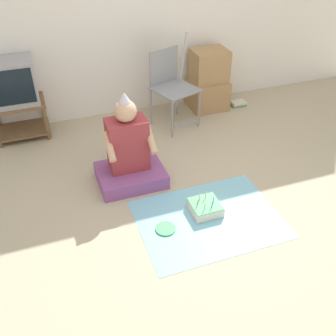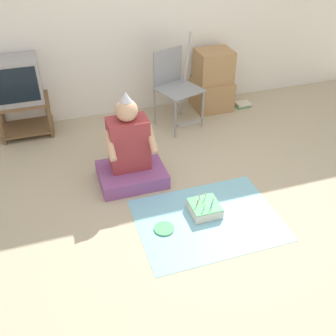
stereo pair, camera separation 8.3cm
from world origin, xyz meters
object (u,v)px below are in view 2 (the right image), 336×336
(tv, at_px, (16,80))
(person_seated, at_px, (130,154))
(dust_mop, at_px, (186,98))
(book_pile, at_px, (243,105))
(paper_plate, at_px, (164,228))
(cardboard_box_stack, at_px, (213,82))
(birthday_cake, at_px, (205,208))
(folding_chair, at_px, (174,82))

(tv, bearing_deg, person_seated, -52.82)
(dust_mop, xyz_separation_m, person_seated, (-0.91, -0.93, -0.03))
(book_pile, xyz_separation_m, paper_plate, (-1.66, -1.84, -0.02))
(cardboard_box_stack, distance_m, birthday_cake, 2.07)
(tv, height_order, dust_mop, dust_mop)
(cardboard_box_stack, relative_size, paper_plate, 4.41)
(folding_chair, height_order, paper_plate, folding_chair)
(person_seated, distance_m, paper_plate, 0.83)
(person_seated, xyz_separation_m, paper_plate, (0.09, -0.77, -0.28))
(tv, relative_size, paper_plate, 2.87)
(folding_chair, bearing_deg, paper_plate, -111.24)
(tv, height_order, paper_plate, tv)
(folding_chair, relative_size, book_pile, 4.54)
(folding_chair, bearing_deg, cardboard_box_stack, 21.69)
(folding_chair, xyz_separation_m, cardboard_box_stack, (0.59, 0.24, -0.17))
(tv, height_order, cardboard_box_stack, tv)
(dust_mop, height_order, book_pile, dust_mop)
(tv, height_order, birthday_cake, tv)
(tv, distance_m, paper_plate, 2.34)
(birthday_cake, xyz_separation_m, paper_plate, (-0.40, -0.09, -0.04))
(cardboard_box_stack, xyz_separation_m, birthday_cake, (-0.86, -1.86, -0.30))
(cardboard_box_stack, bearing_deg, dust_mop, -149.99)
(dust_mop, relative_size, paper_plate, 6.56)
(birthday_cake, bearing_deg, paper_plate, -167.29)
(folding_chair, bearing_deg, book_pile, 7.03)
(folding_chair, height_order, cardboard_box_stack, folding_chair)
(tv, height_order, book_pile, tv)
(cardboard_box_stack, height_order, birthday_cake, cardboard_box_stack)
(tv, bearing_deg, cardboard_box_stack, -1.11)
(paper_plate, bearing_deg, tv, 117.14)
(folding_chair, relative_size, cardboard_box_stack, 1.17)
(person_seated, xyz_separation_m, birthday_cake, (0.50, -0.68, -0.24))
(folding_chair, height_order, book_pile, folding_chair)
(person_seated, bearing_deg, birthday_cake, -53.91)
(tv, relative_size, book_pile, 2.53)
(tv, height_order, person_seated, person_seated)
(folding_chair, bearing_deg, dust_mop, -8.92)
(book_pile, bearing_deg, dust_mop, -170.29)
(book_pile, bearing_deg, birthday_cake, -125.72)
(person_seated, bearing_deg, tv, 127.18)
(tv, bearing_deg, birthday_cake, -53.20)
(tv, bearing_deg, dust_mop, -9.33)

